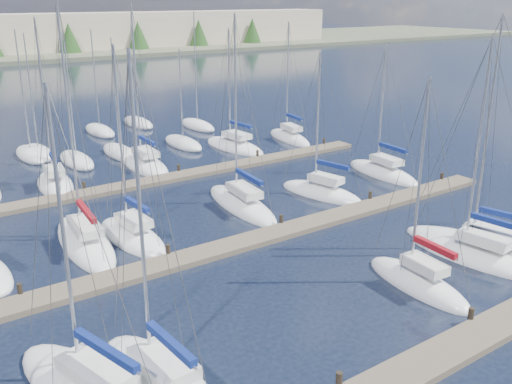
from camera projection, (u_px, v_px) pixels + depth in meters
ground at (34, 121)px, 67.75m from camera, size 400.00×400.00×0.00m
dock_near at (428, 363)px, 22.79m from camera, size 44.00×1.93×1.10m
dock_mid at (236, 244)px, 33.64m from camera, size 44.00×1.93×1.10m
dock_far at (138, 184)px, 44.48m from camera, size 44.00×1.93×1.10m
sailboat_e at (476, 256)px, 32.06m from camera, size 3.65×8.35×12.91m
sailboat_p at (144, 164)px, 49.59m from camera, size 3.35×8.61×14.25m
sailboat_m at (383, 173)px, 47.25m from camera, size 3.14×8.08×11.19m
sailboat_f at (486, 249)px, 32.94m from camera, size 5.06×10.26×13.93m
sailboat_r at (290, 138)px, 58.86m from camera, size 3.34×7.71×12.42m
sailboat_k at (242, 204)px, 40.05m from camera, size 3.50×9.33×13.78m
sailboat_i at (85, 242)px, 33.94m from camera, size 3.56×9.55×15.07m
sailboat_d at (418, 283)px, 29.04m from camera, size 2.64×6.84×11.31m
sailboat_o at (55, 184)px, 44.42m from camera, size 3.60×7.35×13.36m
sailboat_c at (160, 384)px, 21.47m from camera, size 3.40×8.06×13.24m
sailboat_j at (132, 236)px, 34.68m from camera, size 2.92×7.30×12.26m
sailboat_l at (322, 193)px, 42.38m from camera, size 3.83×7.50×11.14m
sailboat_q at (234, 146)px, 55.55m from camera, size 3.44×8.45×12.03m
distant_boats at (33, 153)px, 52.72m from camera, size 36.93×20.75×13.30m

